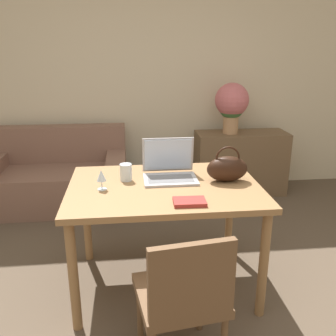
{
  "coord_description": "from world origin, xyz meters",
  "views": [
    {
      "loc": [
        -0.21,
        -1.72,
        1.68
      ],
      "look_at": [
        0.04,
        0.63,
        0.9
      ],
      "focal_mm": 40.0,
      "sensor_mm": 36.0,
      "label": 1
    }
  ],
  "objects_px": {
    "couch": "(58,179)",
    "wine_glass": "(101,176)",
    "drinking_glass": "(126,172)",
    "flower_vase": "(232,104)",
    "chair": "(184,294)",
    "laptop": "(169,168)",
    "handbag": "(227,168)"
  },
  "relations": [
    {
      "from": "couch",
      "to": "wine_glass",
      "type": "xyz_separation_m",
      "value": [
        0.59,
        -1.61,
        0.58
      ]
    },
    {
      "from": "drinking_glass",
      "to": "couch",
      "type": "bearing_deg",
      "value": 117.34
    },
    {
      "from": "drinking_glass",
      "to": "flower_vase",
      "type": "distance_m",
      "value": 1.95
    },
    {
      "from": "chair",
      "to": "laptop",
      "type": "height_order",
      "value": "laptop"
    },
    {
      "from": "drinking_glass",
      "to": "wine_glass",
      "type": "distance_m",
      "value": 0.23
    },
    {
      "from": "laptop",
      "to": "wine_glass",
      "type": "xyz_separation_m",
      "value": [
        -0.46,
        -0.19,
        0.02
      ]
    },
    {
      "from": "chair",
      "to": "flower_vase",
      "type": "height_order",
      "value": "flower_vase"
    },
    {
      "from": "couch",
      "to": "handbag",
      "type": "distance_m",
      "value": 2.19
    },
    {
      "from": "drinking_glass",
      "to": "wine_glass",
      "type": "height_order",
      "value": "wine_glass"
    },
    {
      "from": "wine_glass",
      "to": "drinking_glass",
      "type": "bearing_deg",
      "value": 45.75
    },
    {
      "from": "couch",
      "to": "chair",
      "type": "bearing_deg",
      "value": -66.33
    },
    {
      "from": "chair",
      "to": "drinking_glass",
      "type": "xyz_separation_m",
      "value": [
        -0.28,
        0.89,
        0.36
      ]
    },
    {
      "from": "drinking_glass",
      "to": "handbag",
      "type": "height_order",
      "value": "handbag"
    },
    {
      "from": "flower_vase",
      "to": "handbag",
      "type": "bearing_deg",
      "value": -106.11
    },
    {
      "from": "handbag",
      "to": "drinking_glass",
      "type": "bearing_deg",
      "value": 172.59
    },
    {
      "from": "chair",
      "to": "laptop",
      "type": "relative_size",
      "value": 2.27
    },
    {
      "from": "laptop",
      "to": "wine_glass",
      "type": "bearing_deg",
      "value": -157.22
    },
    {
      "from": "drinking_glass",
      "to": "flower_vase",
      "type": "relative_size",
      "value": 0.21
    },
    {
      "from": "laptop",
      "to": "wine_glass",
      "type": "relative_size",
      "value": 2.72
    },
    {
      "from": "drinking_glass",
      "to": "flower_vase",
      "type": "xyz_separation_m",
      "value": [
        1.17,
        1.55,
        0.22
      ]
    },
    {
      "from": "laptop",
      "to": "flower_vase",
      "type": "height_order",
      "value": "flower_vase"
    },
    {
      "from": "chair",
      "to": "wine_glass",
      "type": "height_order",
      "value": "wine_glass"
    },
    {
      "from": "laptop",
      "to": "handbag",
      "type": "xyz_separation_m",
      "value": [
        0.39,
        -0.12,
        0.02
      ]
    },
    {
      "from": "wine_glass",
      "to": "couch",
      "type": "bearing_deg",
      "value": 110.18
    },
    {
      "from": "laptop",
      "to": "drinking_glass",
      "type": "xyz_separation_m",
      "value": [
        -0.31,
        -0.03,
        -0.01
      ]
    },
    {
      "from": "wine_glass",
      "to": "handbag",
      "type": "height_order",
      "value": "handbag"
    },
    {
      "from": "flower_vase",
      "to": "drinking_glass",
      "type": "bearing_deg",
      "value": -127.04
    },
    {
      "from": "wine_glass",
      "to": "flower_vase",
      "type": "bearing_deg",
      "value": 52.21
    },
    {
      "from": "laptop",
      "to": "handbag",
      "type": "distance_m",
      "value": 0.41
    },
    {
      "from": "flower_vase",
      "to": "chair",
      "type": "bearing_deg",
      "value": -110.07
    },
    {
      "from": "laptop",
      "to": "flower_vase",
      "type": "relative_size",
      "value": 0.66
    },
    {
      "from": "wine_glass",
      "to": "handbag",
      "type": "bearing_deg",
      "value": 4.76
    }
  ]
}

